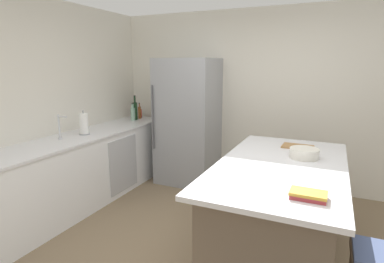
{
  "coord_description": "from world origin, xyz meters",
  "views": [
    {
      "loc": [
        0.83,
        -2.37,
        1.8
      ],
      "look_at": [
        -0.71,
        0.99,
        1.0
      ],
      "focal_mm": 28.94,
      "sensor_mm": 36.0,
      "label": 1
    }
  ],
  "objects_px": {
    "hot_sauce_bottle": "(140,113)",
    "gin_bottle": "(133,113)",
    "cookbook_stack": "(308,195)",
    "refrigerator": "(188,122)",
    "cutting_board": "(298,147)",
    "mixing_bowl": "(304,153)",
    "paper_towel_roll": "(84,124)",
    "vinegar_bottle": "(140,112)",
    "kitchen_island": "(278,211)",
    "wine_bottle": "(135,110)",
    "sink_faucet": "(60,126)"
  },
  "relations": [
    {
      "from": "hot_sauce_bottle",
      "to": "cookbook_stack",
      "type": "xyz_separation_m",
      "value": [
        2.87,
        -2.29,
        -0.04
      ]
    },
    {
      "from": "mixing_bowl",
      "to": "cookbook_stack",
      "type": "bearing_deg",
      "value": -83.37
    },
    {
      "from": "paper_towel_roll",
      "to": "gin_bottle",
      "type": "distance_m",
      "value": 1.13
    },
    {
      "from": "paper_towel_roll",
      "to": "kitchen_island",
      "type": "bearing_deg",
      "value": -4.93
    },
    {
      "from": "kitchen_island",
      "to": "paper_towel_roll",
      "type": "bearing_deg",
      "value": 175.07
    },
    {
      "from": "vinegar_bottle",
      "to": "cutting_board",
      "type": "height_order",
      "value": "vinegar_bottle"
    },
    {
      "from": "refrigerator",
      "to": "hot_sauce_bottle",
      "type": "xyz_separation_m",
      "value": [
        -0.97,
        0.15,
        0.05
      ]
    },
    {
      "from": "cutting_board",
      "to": "wine_bottle",
      "type": "bearing_deg",
      "value": 163.69
    },
    {
      "from": "paper_towel_roll",
      "to": "wine_bottle",
      "type": "height_order",
      "value": "wine_bottle"
    },
    {
      "from": "cutting_board",
      "to": "kitchen_island",
      "type": "bearing_deg",
      "value": -96.22
    },
    {
      "from": "mixing_bowl",
      "to": "paper_towel_roll",
      "type": "bearing_deg",
      "value": -178.78
    },
    {
      "from": "paper_towel_roll",
      "to": "vinegar_bottle",
      "type": "bearing_deg",
      "value": 91.48
    },
    {
      "from": "paper_towel_roll",
      "to": "cookbook_stack",
      "type": "relative_size",
      "value": 1.31
    },
    {
      "from": "refrigerator",
      "to": "vinegar_bottle",
      "type": "xyz_separation_m",
      "value": [
        -0.92,
        0.07,
        0.08
      ]
    },
    {
      "from": "refrigerator",
      "to": "cookbook_stack",
      "type": "bearing_deg",
      "value": -48.4
    },
    {
      "from": "cookbook_stack",
      "to": "mixing_bowl",
      "type": "height_order",
      "value": "mixing_bowl"
    },
    {
      "from": "hot_sauce_bottle",
      "to": "gin_bottle",
      "type": "relative_size",
      "value": 0.68
    },
    {
      "from": "kitchen_island",
      "to": "hot_sauce_bottle",
      "type": "height_order",
      "value": "hot_sauce_bottle"
    },
    {
      "from": "refrigerator",
      "to": "paper_towel_roll",
      "type": "height_order",
      "value": "refrigerator"
    },
    {
      "from": "gin_bottle",
      "to": "paper_towel_roll",
      "type": "bearing_deg",
      "value": -88.22
    },
    {
      "from": "hot_sauce_bottle",
      "to": "vinegar_bottle",
      "type": "xyz_separation_m",
      "value": [
        0.05,
        -0.08,
        0.03
      ]
    },
    {
      "from": "paper_towel_roll",
      "to": "hot_sauce_bottle",
      "type": "relative_size",
      "value": 1.65
    },
    {
      "from": "refrigerator",
      "to": "mixing_bowl",
      "type": "bearing_deg",
      "value": -33.54
    },
    {
      "from": "kitchen_island",
      "to": "wine_bottle",
      "type": "relative_size",
      "value": 5.16
    },
    {
      "from": "hot_sauce_bottle",
      "to": "mixing_bowl",
      "type": "distance_m",
      "value": 3.07
    },
    {
      "from": "wine_bottle",
      "to": "paper_towel_roll",
      "type": "bearing_deg",
      "value": -87.8
    },
    {
      "from": "kitchen_island",
      "to": "sink_faucet",
      "type": "height_order",
      "value": "sink_faucet"
    },
    {
      "from": "vinegar_bottle",
      "to": "gin_bottle",
      "type": "relative_size",
      "value": 0.95
    },
    {
      "from": "paper_towel_roll",
      "to": "mixing_bowl",
      "type": "height_order",
      "value": "paper_towel_roll"
    },
    {
      "from": "cutting_board",
      "to": "paper_towel_roll",
      "type": "bearing_deg",
      "value": -170.42
    },
    {
      "from": "refrigerator",
      "to": "vinegar_bottle",
      "type": "bearing_deg",
      "value": 175.8
    },
    {
      "from": "paper_towel_roll",
      "to": "hot_sauce_bottle",
      "type": "bearing_deg",
      "value": 93.25
    },
    {
      "from": "cutting_board",
      "to": "mixing_bowl",
      "type": "bearing_deg",
      "value": -75.7
    },
    {
      "from": "hot_sauce_bottle",
      "to": "wine_bottle",
      "type": "distance_m",
      "value": 0.21
    },
    {
      "from": "paper_towel_roll",
      "to": "gin_bottle",
      "type": "xyz_separation_m",
      "value": [
        -0.04,
        1.12,
        -0.02
      ]
    },
    {
      "from": "hot_sauce_bottle",
      "to": "mixing_bowl",
      "type": "height_order",
      "value": "hot_sauce_bottle"
    },
    {
      "from": "paper_towel_roll",
      "to": "cutting_board",
      "type": "bearing_deg",
      "value": 9.58
    },
    {
      "from": "gin_bottle",
      "to": "cookbook_stack",
      "type": "xyz_separation_m",
      "value": [
        2.83,
        -2.02,
        -0.08
      ]
    },
    {
      "from": "refrigerator",
      "to": "cutting_board",
      "type": "bearing_deg",
      "value": -25.51
    },
    {
      "from": "refrigerator",
      "to": "hot_sauce_bottle",
      "type": "distance_m",
      "value": 0.98
    },
    {
      "from": "sink_faucet",
      "to": "cookbook_stack",
      "type": "height_order",
      "value": "sink_faucet"
    },
    {
      "from": "wine_bottle",
      "to": "mixing_bowl",
      "type": "height_order",
      "value": "wine_bottle"
    },
    {
      "from": "refrigerator",
      "to": "hot_sauce_bottle",
      "type": "bearing_deg",
      "value": 171.12
    },
    {
      "from": "sink_faucet",
      "to": "hot_sauce_bottle",
      "type": "relative_size",
      "value": 1.59
    },
    {
      "from": "hot_sauce_bottle",
      "to": "cutting_board",
      "type": "xyz_separation_m",
      "value": [
        2.66,
        -0.96,
        -0.06
      ]
    },
    {
      "from": "refrigerator",
      "to": "gin_bottle",
      "type": "bearing_deg",
      "value": -172.62
    },
    {
      "from": "vinegar_bottle",
      "to": "cutting_board",
      "type": "bearing_deg",
      "value": -18.51
    },
    {
      "from": "sink_faucet",
      "to": "cookbook_stack",
      "type": "bearing_deg",
      "value": -11.31
    },
    {
      "from": "hot_sauce_bottle",
      "to": "gin_bottle",
      "type": "height_order",
      "value": "gin_bottle"
    },
    {
      "from": "wine_bottle",
      "to": "refrigerator",
      "type": "bearing_deg",
      "value": 2.39
    }
  ]
}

